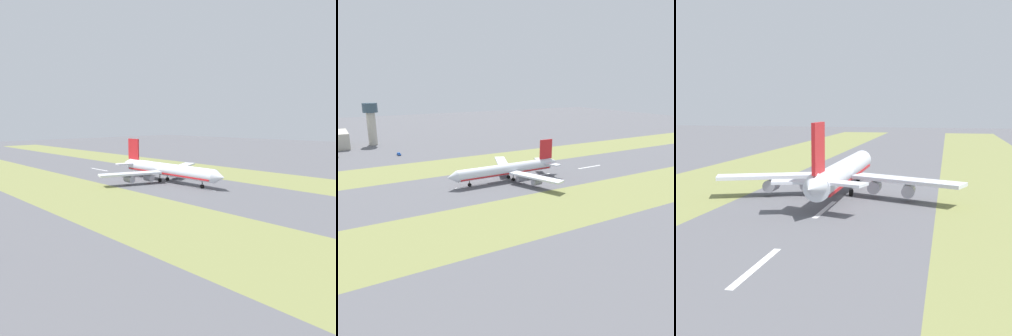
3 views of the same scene
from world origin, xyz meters
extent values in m
plane|color=#56565B|center=(0.00, 0.00, 0.00)|extent=(800.00, 800.00, 0.00)
cube|color=olive|center=(-45.00, 0.00, 0.00)|extent=(40.00, 600.00, 0.01)
cube|color=olive|center=(45.00, 0.00, 0.00)|extent=(40.00, 600.00, 0.01)
cube|color=silver|center=(0.00, -55.70, 0.01)|extent=(1.20, 18.00, 0.01)
cube|color=silver|center=(0.00, -15.70, 0.01)|extent=(1.20, 18.00, 0.01)
cube|color=silver|center=(0.00, 24.30, 0.01)|extent=(1.20, 18.00, 0.01)
cylinder|color=silver|center=(-0.01, 4.30, 6.20)|extent=(6.30, 56.03, 6.00)
cone|color=silver|center=(-0.17, 34.80, 6.20)|extent=(5.91, 5.03, 5.88)
cone|color=silver|center=(0.16, -26.70, 7.00)|extent=(5.13, 6.03, 5.10)
cube|color=red|center=(-0.01, 4.30, 4.55)|extent=(5.99, 53.79, 0.70)
cube|color=silver|center=(-17.47, -3.02, 5.30)|extent=(29.11, 16.56, 0.90)
cube|color=silver|center=(17.53, -2.83, 5.30)|extent=(29.16, 16.29, 0.90)
cylinder|color=#93939E|center=(-8.98, 0.25, 2.85)|extent=(3.23, 4.82, 3.20)
cylinder|color=#93939E|center=(-17.97, -3.30, 2.85)|extent=(3.23, 4.82, 3.20)
cylinder|color=#93939E|center=(9.01, 0.35, 2.85)|extent=(3.23, 4.82, 3.20)
cylinder|color=#93939E|center=(18.03, -3.11, 2.85)|extent=(3.23, 4.82, 3.20)
cube|color=red|center=(0.13, -21.70, 14.70)|extent=(0.84, 8.00, 11.00)
cube|color=silver|center=(-5.37, -21.73, 7.20)|extent=(10.88, 7.32, 0.60)
cube|color=silver|center=(5.63, -21.67, 7.20)|extent=(10.86, 7.23, 0.60)
cylinder|color=#59595E|center=(-0.12, 25.58, 2.50)|extent=(0.50, 0.50, 3.20)
cylinder|color=black|center=(-0.12, 25.58, 0.90)|extent=(0.91, 1.80, 1.80)
cylinder|color=#59595E|center=(-2.59, 1.28, 2.50)|extent=(0.50, 0.50, 3.20)
cylinder|color=black|center=(-2.59, 1.28, 0.90)|extent=(0.91, 1.80, 1.80)
cylinder|color=#59595E|center=(2.61, 1.31, 2.50)|extent=(0.50, 0.50, 3.20)
cylinder|color=black|center=(2.61, 1.31, 0.90)|extent=(0.91, 1.80, 1.80)
cylinder|color=#B2AD9E|center=(146.08, 51.29, 13.59)|extent=(7.00, 7.00, 27.18)
cylinder|color=#334756|center=(146.08, 51.29, 31.01)|extent=(12.00, 12.00, 7.67)
cylinder|color=black|center=(105.12, 80.28, 0.50)|extent=(1.03, 0.44, 1.00)
cube|color=#1E51B2|center=(92.66, 41.38, 0.78)|extent=(4.61, 2.39, 0.90)
cube|color=#1E51B2|center=(92.86, 41.41, 1.63)|extent=(2.61, 1.85, 0.80)
cylinder|color=black|center=(91.37, 40.29, 0.33)|extent=(0.69, 0.33, 0.66)
cylinder|color=black|center=(91.12, 42.08, 0.33)|extent=(0.69, 0.33, 0.66)
cylinder|color=black|center=(94.20, 40.69, 0.33)|extent=(0.69, 0.33, 0.66)
cylinder|color=black|center=(93.95, 42.47, 0.33)|extent=(0.69, 0.33, 0.66)
camera|label=1|loc=(110.97, 115.36, 29.39)|focal=35.00mm
camera|label=2|loc=(-147.35, 86.91, 51.34)|focal=35.00mm
camera|label=3|loc=(27.15, -117.90, 23.65)|focal=50.00mm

